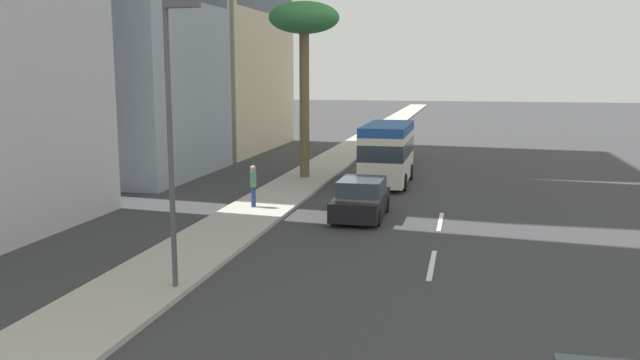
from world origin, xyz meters
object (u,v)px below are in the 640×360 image
(car_lead, at_px, (361,199))
(street_lamp, at_px, (173,115))
(minibus_fourth, at_px, (387,151))
(pedestrian_near_lamp, at_px, (253,184))
(car_third, at_px, (394,151))
(palm_tree, at_px, (304,25))

(car_lead, xyz_separation_m, street_lamp, (-10.03, 3.27, 3.95))
(minibus_fourth, xyz_separation_m, pedestrian_near_lamp, (-7.75, 4.70, -0.58))
(car_lead, distance_m, pedestrian_near_lamp, 4.68)
(minibus_fourth, relative_size, pedestrian_near_lamp, 3.45)
(car_lead, bearing_deg, pedestrian_near_lamp, -94.95)
(car_third, distance_m, street_lamp, 27.09)
(minibus_fourth, relative_size, street_lamp, 0.82)
(palm_tree, height_order, street_lamp, palm_tree)
(car_third, relative_size, street_lamp, 0.64)
(minibus_fourth, height_order, palm_tree, palm_tree)
(street_lamp, bearing_deg, palm_tree, 3.72)
(car_third, height_order, minibus_fourth, minibus_fourth)
(pedestrian_near_lamp, bearing_deg, street_lamp, 177.80)
(minibus_fourth, xyz_separation_m, street_lamp, (-18.19, 3.32, 2.97))
(minibus_fourth, xyz_separation_m, palm_tree, (0.57, 4.54, 6.47))
(car_lead, height_order, minibus_fourth, minibus_fourth)
(pedestrian_near_lamp, relative_size, street_lamp, 0.24)
(car_third, bearing_deg, car_lead, 1.77)
(car_lead, bearing_deg, minibus_fourth, 179.60)
(car_lead, xyz_separation_m, palm_tree, (8.73, 4.49, 7.45))
(street_lamp, bearing_deg, car_third, -5.89)
(pedestrian_near_lamp, bearing_deg, car_third, -24.00)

